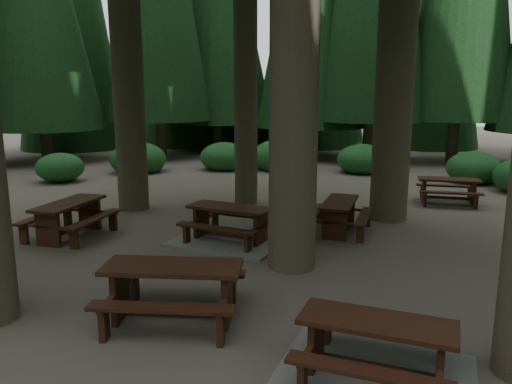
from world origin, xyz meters
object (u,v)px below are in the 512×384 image
(picnic_table_d, at_px, (448,187))
(picnic_table_e, at_px, (173,284))
(picnic_table_a, at_px, (375,361))
(picnic_table_b, at_px, (70,214))
(picnic_table_f, at_px, (339,211))
(picnic_table_c, at_px, (230,230))

(picnic_table_d, xyz_separation_m, picnic_table_e, (-4.31, -8.77, 0.07))
(picnic_table_a, relative_size, picnic_table_d, 1.35)
(picnic_table_a, bearing_deg, picnic_table_d, 86.55)
(picnic_table_b, bearing_deg, picnic_table_e, -128.37)
(picnic_table_b, relative_size, picnic_table_f, 1.05)
(picnic_table_b, xyz_separation_m, picnic_table_c, (3.43, 0.62, -0.26))
(picnic_table_a, bearing_deg, picnic_table_f, 106.16)
(picnic_table_b, xyz_separation_m, picnic_table_d, (8.16, 5.69, -0.04))
(picnic_table_c, distance_m, picnic_table_d, 6.94)
(picnic_table_b, relative_size, picnic_table_d, 1.07)
(picnic_table_a, bearing_deg, picnic_table_c, 131.30)
(picnic_table_e, bearing_deg, picnic_table_a, -26.61)
(picnic_table_a, height_order, picnic_table_c, picnic_table_c)
(picnic_table_d, distance_m, picnic_table_e, 9.77)
(picnic_table_c, bearing_deg, picnic_table_b, -159.94)
(picnic_table_f, bearing_deg, picnic_table_e, 164.13)
(picnic_table_b, height_order, picnic_table_d, picnic_table_b)
(picnic_table_a, relative_size, picnic_table_e, 1.07)
(picnic_table_d, bearing_deg, picnic_table_a, -101.58)
(picnic_table_c, height_order, picnic_table_e, picnic_table_e)
(picnic_table_c, bearing_deg, picnic_table_d, 56.83)
(picnic_table_a, height_order, picnic_table_d, picnic_table_a)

